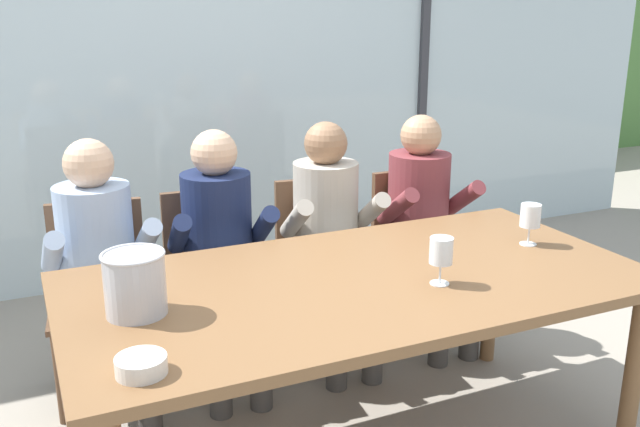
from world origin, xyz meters
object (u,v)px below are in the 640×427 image
object	(u,v)px
chair_right_of_center	(416,239)
person_pale_blue_shirt	(101,260)
wine_glass_near_bucket	(530,217)
person_maroon_top	(425,215)
wine_glass_by_left_taster	(441,253)
chair_center	(321,252)
ice_bucket_primary	(135,283)
tasting_bowl	(141,365)
dining_table	(359,295)
chair_left_of_center	(212,268)
person_beige_jumper	(331,228)
chair_near_curtain	(100,284)
person_navy_polo	(221,244)

from	to	relation	value
chair_right_of_center	person_pale_blue_shirt	xyz separation A→B (m)	(-1.64, -0.12, 0.17)
wine_glass_near_bucket	person_maroon_top	bearing A→B (deg)	90.74
chair_right_of_center	wine_glass_by_left_taster	xyz separation A→B (m)	(-0.59, -1.10, 0.37)
chair_center	ice_bucket_primary	xyz separation A→B (m)	(-1.07, -0.94, 0.36)
chair_right_of_center	ice_bucket_primary	world-z (taller)	ice_bucket_primary
person_pale_blue_shirt	ice_bucket_primary	distance (m)	0.81
ice_bucket_primary	tasting_bowl	xyz separation A→B (m)	(-0.06, -0.39, -0.08)
dining_table	tasting_bowl	world-z (taller)	tasting_bowl
person_maroon_top	ice_bucket_primary	distance (m)	1.79
person_pale_blue_shirt	ice_bucket_primary	bearing A→B (deg)	-91.32
wine_glass_by_left_taster	wine_glass_near_bucket	bearing A→B (deg)	20.12
chair_center	person_pale_blue_shirt	size ratio (longest dim) A/B	0.73
dining_table	chair_left_of_center	world-z (taller)	chair_left_of_center
chair_left_of_center	person_beige_jumper	bearing A→B (deg)	-12.57
chair_left_of_center	wine_glass_near_bucket	size ratio (longest dim) A/B	4.96
chair_right_of_center	person_beige_jumper	xyz separation A→B (m)	(-0.56, -0.12, 0.17)
dining_table	wine_glass_near_bucket	distance (m)	0.83
dining_table	tasting_bowl	size ratio (longest dim) A/B	15.11
wine_glass_near_bucket	chair_near_curtain	bearing A→B (deg)	150.23
person_beige_jumper	tasting_bowl	world-z (taller)	person_beige_jumper
person_pale_blue_shirt	ice_bucket_primary	xyz separation A→B (m)	(0.02, -0.79, 0.19)
person_pale_blue_shirt	chair_left_of_center	bearing A→B (deg)	14.01
chair_near_curtain	person_pale_blue_shirt	size ratio (longest dim) A/B	0.73
person_navy_polo	wine_glass_by_left_taster	world-z (taller)	person_navy_polo
person_navy_polo	wine_glass_by_left_taster	xyz separation A→B (m)	(0.52, -0.98, 0.20)
chair_center	wine_glass_by_left_taster	world-z (taller)	wine_glass_by_left_taster
tasting_bowl	chair_center	bearing A→B (deg)	49.61
wine_glass_by_left_taster	wine_glass_near_bucket	xyz separation A→B (m)	(0.58, 0.21, 0.00)
chair_left_of_center	tasting_bowl	world-z (taller)	chair_left_of_center
chair_center	tasting_bowl	xyz separation A→B (m)	(-1.13, -1.33, 0.28)
dining_table	person_navy_polo	distance (m)	0.86
chair_near_curtain	ice_bucket_primary	size ratio (longest dim) A/B	4.12
person_pale_blue_shirt	wine_glass_near_bucket	world-z (taller)	person_pale_blue_shirt
dining_table	person_maroon_top	xyz separation A→B (m)	(0.80, 0.81, -0.01)
dining_table	wine_glass_near_bucket	bearing A→B (deg)	2.87
chair_center	person_pale_blue_shirt	world-z (taller)	person_pale_blue_shirt
person_maroon_top	tasting_bowl	size ratio (longest dim) A/B	8.41
chair_right_of_center	person_maroon_top	distance (m)	0.21
chair_right_of_center	ice_bucket_primary	size ratio (longest dim) A/B	4.12
chair_right_of_center	wine_glass_by_left_taster	world-z (taller)	wine_glass_by_left_taster
dining_table	person_beige_jumper	distance (m)	0.85
chair_right_of_center	person_maroon_top	size ratio (longest dim) A/B	0.73
tasting_bowl	wine_glass_by_left_taster	bearing A→B (deg)	10.69
chair_left_of_center	wine_glass_near_bucket	world-z (taller)	wine_glass_near_bucket
person_maroon_top	wine_glass_near_bucket	bearing A→B (deg)	-87.66
dining_table	chair_center	distance (m)	1.01
chair_left_of_center	person_navy_polo	xyz separation A→B (m)	(0.01, -0.16, 0.17)
chair_center	ice_bucket_primary	world-z (taller)	ice_bucket_primary
chair_left_of_center	dining_table	bearing A→B (deg)	-69.89
person_pale_blue_shirt	person_maroon_top	distance (m)	1.62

